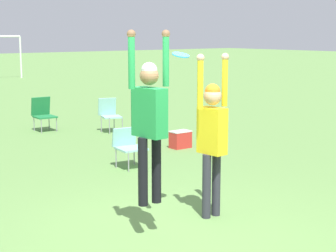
{
  "coord_description": "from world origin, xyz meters",
  "views": [
    {
      "loc": [
        -4.33,
        -5.29,
        2.53
      ],
      "look_at": [
        0.23,
        0.47,
        1.3
      ],
      "focal_mm": 60.0,
      "sensor_mm": 36.0,
      "label": 1
    }
  ],
  "objects": [
    {
      "name": "person_jumping",
      "position": [
        -0.33,
        0.13,
        1.56
      ],
      "size": [
        0.61,
        0.47,
        2.14
      ],
      "rotation": [
        0.0,
        0.0,
        1.64
      ],
      "color": "black",
      "rests_on": "ground_plane"
    },
    {
      "name": "person_defending",
      "position": [
        0.79,
        0.21,
        1.21
      ],
      "size": [
        0.55,
        0.41,
        2.25
      ],
      "rotation": [
        0.0,
        0.0,
        -1.5
      ],
      "color": "#2D2D38",
      "rests_on": "ground_plane"
    },
    {
      "name": "camping_chair_4",
      "position": [
        3.32,
        6.77,
        0.5
      ],
      "size": [
        0.58,
        0.63,
        0.87
      ],
      "rotation": [
        0.0,
        0.0,
        2.79
      ],
      "color": "gray",
      "rests_on": "ground_plane"
    },
    {
      "name": "cooler_box",
      "position": [
        3.44,
        4.08,
        0.19
      ],
      "size": [
        0.45,
        0.29,
        0.38
      ],
      "color": "red",
      "rests_on": "ground_plane"
    },
    {
      "name": "camping_chair_3",
      "position": [
        2.05,
        7.97,
        0.49
      ],
      "size": [
        0.53,
        0.57,
        0.87
      ],
      "rotation": [
        0.0,
        0.0,
        3.08
      ],
      "color": "gray",
      "rests_on": "ground_plane"
    },
    {
      "name": "camping_chair_2",
      "position": [
        1.52,
        3.3,
        0.44
      ],
      "size": [
        0.55,
        0.58,
        0.75
      ],
      "rotation": [
        0.0,
        0.0,
        3.01
      ],
      "color": "gray",
      "rests_on": "ground_plane"
    },
    {
      "name": "frisbee",
      "position": [
        0.35,
        0.35,
        2.24
      ],
      "size": [
        0.23,
        0.23,
        0.07
      ],
      "color": "#2D9EDB"
    },
    {
      "name": "ground_plane",
      "position": [
        0.0,
        0.0,
        0.0
      ],
      "size": [
        120.0,
        120.0,
        0.0
      ],
      "primitive_type": "plane",
      "color": "#608C47"
    }
  ]
}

